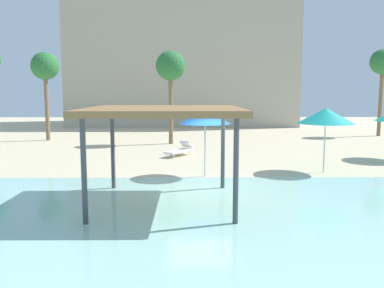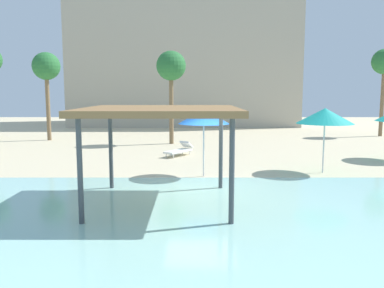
{
  "view_description": "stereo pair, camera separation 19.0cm",
  "coord_description": "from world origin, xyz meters",
  "px_view_note": "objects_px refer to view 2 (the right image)",
  "views": [
    {
      "loc": [
        -0.5,
        -13.72,
        3.36
      ],
      "look_at": [
        -0.36,
        2.0,
        1.3
      ],
      "focal_mm": 37.17,
      "sensor_mm": 36.0,
      "label": 1
    },
    {
      "loc": [
        -0.31,
        -13.72,
        3.36
      ],
      "look_at": [
        -0.36,
        2.0,
        1.3
      ],
      "focal_mm": 37.17,
      "sensor_mm": 36.0,
      "label": 2
    }
  ],
  "objects_px": {
    "shade_pavilion": "(163,113)",
    "beach_umbrella_teal_4": "(326,116)",
    "palm_tree_1": "(172,68)",
    "beach_umbrella_blue_3": "(205,117)",
    "lounge_chair_1": "(181,150)",
    "palm_tree_0": "(48,68)"
  },
  "relations": [
    {
      "from": "shade_pavilion",
      "to": "lounge_chair_1",
      "type": "xyz_separation_m",
      "value": [
        0.27,
        9.21,
        -2.41
      ]
    },
    {
      "from": "shade_pavilion",
      "to": "beach_umbrella_blue_3",
      "type": "distance_m",
      "value": 4.23
    },
    {
      "from": "shade_pavilion",
      "to": "beach_umbrella_teal_4",
      "type": "height_order",
      "value": "shade_pavilion"
    },
    {
      "from": "beach_umbrella_teal_4",
      "to": "palm_tree_1",
      "type": "height_order",
      "value": "palm_tree_1"
    },
    {
      "from": "lounge_chair_1",
      "to": "palm_tree_1",
      "type": "xyz_separation_m",
      "value": [
        -0.71,
        4.99,
        4.57
      ]
    },
    {
      "from": "beach_umbrella_teal_4",
      "to": "palm_tree_0",
      "type": "height_order",
      "value": "palm_tree_0"
    },
    {
      "from": "palm_tree_0",
      "to": "palm_tree_1",
      "type": "distance_m",
      "value": 8.93
    },
    {
      "from": "palm_tree_1",
      "to": "lounge_chair_1",
      "type": "bearing_deg",
      "value": -81.86
    },
    {
      "from": "shade_pavilion",
      "to": "beach_umbrella_blue_3",
      "type": "relative_size",
      "value": 1.68
    },
    {
      "from": "palm_tree_1",
      "to": "beach_umbrella_teal_4",
      "type": "bearing_deg",
      "value": -54.23
    },
    {
      "from": "lounge_chair_1",
      "to": "palm_tree_0",
      "type": "bearing_deg",
      "value": -91.48
    },
    {
      "from": "beach_umbrella_teal_4",
      "to": "palm_tree_1",
      "type": "relative_size",
      "value": 0.45
    },
    {
      "from": "lounge_chair_1",
      "to": "palm_tree_1",
      "type": "relative_size",
      "value": 0.32
    },
    {
      "from": "lounge_chair_1",
      "to": "beach_umbrella_blue_3",
      "type": "bearing_deg",
      "value": 46.69
    },
    {
      "from": "shade_pavilion",
      "to": "palm_tree_1",
      "type": "xyz_separation_m",
      "value": [
        -0.44,
        14.2,
        2.16
      ]
    },
    {
      "from": "beach_umbrella_blue_3",
      "to": "lounge_chair_1",
      "type": "relative_size",
      "value": 1.41
    },
    {
      "from": "shade_pavilion",
      "to": "beach_umbrella_teal_4",
      "type": "relative_size",
      "value": 1.66
    },
    {
      "from": "lounge_chair_1",
      "to": "palm_tree_0",
      "type": "relative_size",
      "value": 0.31
    },
    {
      "from": "shade_pavilion",
      "to": "beach_umbrella_teal_4",
      "type": "bearing_deg",
      "value": 36.43
    },
    {
      "from": "shade_pavilion",
      "to": "palm_tree_0",
      "type": "bearing_deg",
      "value": 119.54
    },
    {
      "from": "palm_tree_1",
      "to": "palm_tree_0",
      "type": "bearing_deg",
      "value": 167.38
    },
    {
      "from": "beach_umbrella_teal_4",
      "to": "palm_tree_1",
      "type": "xyz_separation_m",
      "value": [
        -6.83,
        9.48,
        2.52
      ]
    }
  ]
}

